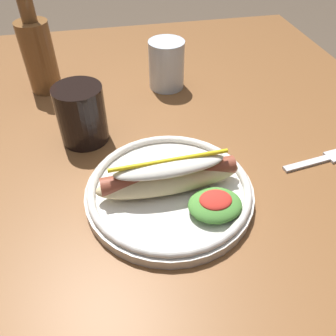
{
  "coord_description": "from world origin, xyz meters",
  "views": [
    {
      "loc": [
        -0.0,
        -0.55,
        1.12
      ],
      "look_at": [
        0.07,
        -0.17,
        0.77
      ],
      "focal_mm": 36.9,
      "sensor_mm": 36.0,
      "label": 1
    }
  ],
  "objects_px": {
    "soda_cup": "(84,114)",
    "hot_dog_plate": "(174,187)",
    "fork": "(323,160)",
    "glass_bottle": "(41,53)",
    "water_cup": "(168,64)"
  },
  "relations": [
    {
      "from": "fork",
      "to": "glass_bottle",
      "type": "distance_m",
      "value": 0.58
    },
    {
      "from": "hot_dog_plate",
      "to": "soda_cup",
      "type": "xyz_separation_m",
      "value": [
        -0.12,
        0.17,
        0.03
      ]
    },
    {
      "from": "soda_cup",
      "to": "hot_dog_plate",
      "type": "bearing_deg",
      "value": -55.06
    },
    {
      "from": "hot_dog_plate",
      "to": "glass_bottle",
      "type": "relative_size",
      "value": 1.21
    },
    {
      "from": "hot_dog_plate",
      "to": "glass_bottle",
      "type": "xyz_separation_m",
      "value": [
        -0.2,
        0.37,
        0.06
      ]
    },
    {
      "from": "fork",
      "to": "glass_bottle",
      "type": "relative_size",
      "value": 0.59
    },
    {
      "from": "hot_dog_plate",
      "to": "soda_cup",
      "type": "distance_m",
      "value": 0.21
    },
    {
      "from": "soda_cup",
      "to": "water_cup",
      "type": "height_order",
      "value": "soda_cup"
    },
    {
      "from": "water_cup",
      "to": "glass_bottle",
      "type": "distance_m",
      "value": 0.26
    },
    {
      "from": "hot_dog_plate",
      "to": "soda_cup",
      "type": "height_order",
      "value": "soda_cup"
    },
    {
      "from": "hot_dog_plate",
      "to": "glass_bottle",
      "type": "height_order",
      "value": "glass_bottle"
    },
    {
      "from": "fork",
      "to": "hot_dog_plate",
      "type": "bearing_deg",
      "value": 178.36
    },
    {
      "from": "hot_dog_plate",
      "to": "fork",
      "type": "bearing_deg",
      "value": 6.55
    },
    {
      "from": "soda_cup",
      "to": "water_cup",
      "type": "distance_m",
      "value": 0.24
    },
    {
      "from": "glass_bottle",
      "to": "water_cup",
      "type": "bearing_deg",
      "value": -9.02
    }
  ]
}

